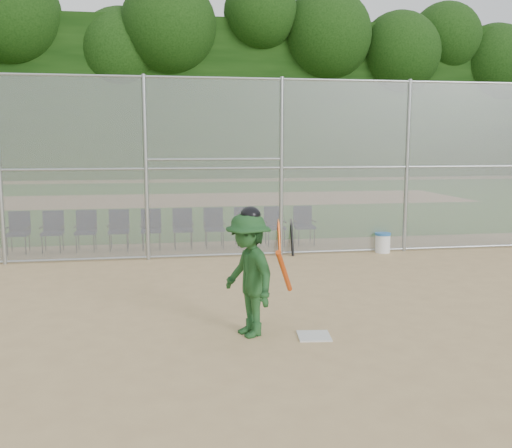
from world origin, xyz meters
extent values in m
plane|color=tan|center=(0.00, 0.00, 0.00)|extent=(100.00, 100.00, 0.00)
plane|color=#2B5E1C|center=(0.00, 18.00, 0.01)|extent=(100.00, 100.00, 0.00)
plane|color=tan|center=(0.00, 18.00, 0.01)|extent=(24.00, 24.00, 0.00)
cube|color=gray|center=(0.00, 5.00, 2.00)|extent=(16.00, 0.02, 4.00)
cylinder|color=#9EA3A8|center=(0.00, 5.00, 3.95)|extent=(16.00, 0.05, 0.05)
cube|color=black|center=(0.00, 35.00, 5.50)|extent=(80.00, 5.00, 11.00)
cube|color=silver|center=(0.28, -0.51, 0.01)|extent=(0.48, 0.48, 0.02)
imported|color=#1C481F|center=(-0.57, -0.29, 0.83)|extent=(0.95, 1.22, 1.66)
ellipsoid|color=black|center=(-0.57, -0.29, 1.63)|extent=(0.27, 0.30, 0.23)
cylinder|color=#E54D15|center=(-0.17, -0.69, 0.95)|extent=(0.35, 0.60, 0.65)
cylinder|color=white|center=(3.42, 4.89, 0.21)|extent=(0.35, 0.35, 0.41)
cylinder|color=#2765AA|center=(3.42, 4.89, 0.44)|extent=(0.37, 0.37, 0.05)
cylinder|color=#D84C14|center=(0.94, 4.93, 0.42)|extent=(0.06, 0.27, 0.84)
cylinder|color=black|center=(1.24, 4.93, 0.42)|extent=(0.06, 0.30, 0.83)
camera|label=1|loc=(-1.69, -7.60, 2.58)|focal=40.00mm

